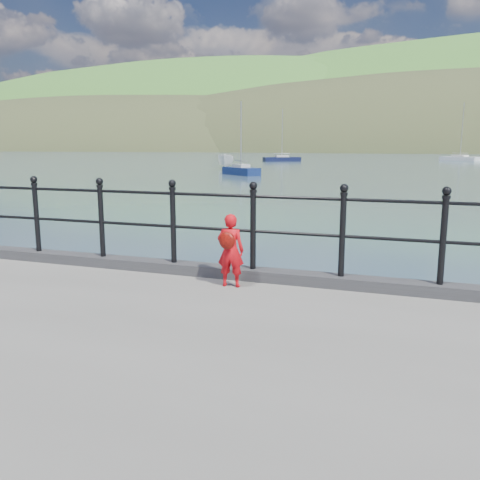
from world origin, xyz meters
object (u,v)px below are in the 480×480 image
at_px(sailboat_deep, 460,159).
at_px(sailboat_port, 241,171).
at_px(child, 230,250).
at_px(railing, 212,218).
at_px(sailboat_left, 282,159).
at_px(launch_white, 226,161).

bearing_deg(sailboat_deep, sailboat_port, -75.74).
bearing_deg(child, railing, -52.07).
bearing_deg(sailboat_left, sailboat_deep, -6.43).
relative_size(child, launch_white, 0.21).
distance_m(launch_white, sailboat_deep, 47.73).
relative_size(child, sailboat_port, 0.14).
xyz_separation_m(sailboat_deep, sailboat_left, (-27.80, -13.02, -0.00)).
height_order(railing, sailboat_deep, sailboat_deep).
bearing_deg(sailboat_deep, launch_white, -87.51).
xyz_separation_m(launch_white, sailboat_left, (0.02, 25.76, -0.53)).
bearing_deg(launch_white, railing, -83.62).
xyz_separation_m(launch_white, sailboat_port, (5.68, -11.22, -0.53)).
distance_m(launch_white, sailboat_port, 12.58).
relative_size(child, sailboat_left, 0.11).
bearing_deg(sailboat_deep, railing, -57.95).
height_order(sailboat_port, sailboat_left, sailboat_left).
height_order(railing, sailboat_port, sailboat_port).
xyz_separation_m(railing, launch_white, (-18.41, 49.41, -0.96)).
bearing_deg(sailboat_left, launch_white, -121.59).
bearing_deg(launch_white, sailboat_deep, 40.29).
height_order(child, launch_white, child).
distance_m(railing, child, 0.70).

